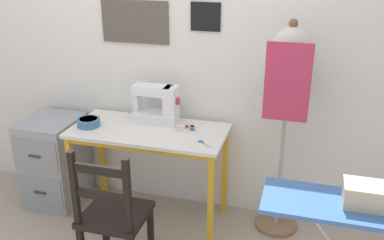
{
  "coord_description": "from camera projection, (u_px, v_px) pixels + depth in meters",
  "views": [
    {
      "loc": [
        1.08,
        -2.39,
        1.99
      ],
      "look_at": [
        0.34,
        0.25,
        0.88
      ],
      "focal_mm": 40.0,
      "sensor_mm": 36.0,
      "label": 1
    }
  ],
  "objects": [
    {
      "name": "thread_spool_near_machine",
      "position": [
        179.0,
        128.0,
        3.08
      ],
      "size": [
        0.04,
        0.04,
        0.04
      ],
      "color": "silver",
      "rests_on": "sewing_table"
    },
    {
      "name": "filing_cabinet",
      "position": [
        55.0,
        161.0,
        3.51
      ],
      "size": [
        0.41,
        0.49,
        0.72
      ],
      "color": "#93999E",
      "rests_on": "ground_plane"
    },
    {
      "name": "thread_spool_mid_table",
      "position": [
        187.0,
        126.0,
        3.12
      ],
      "size": [
        0.03,
        0.03,
        0.03
      ],
      "color": "red",
      "rests_on": "sewing_table"
    },
    {
      "name": "sewing_table",
      "position": [
        148.0,
        142.0,
        3.13
      ],
      "size": [
        1.14,
        0.55,
        0.76
      ],
      "color": "silver",
      "rests_on": "ground_plane"
    },
    {
      "name": "wall_back",
      "position": [
        162.0,
        49.0,
        3.22
      ],
      "size": [
        10.0,
        0.07,
        2.55
      ],
      "color": "silver",
      "rests_on": "ground_plane"
    },
    {
      "name": "wooden_chair",
      "position": [
        113.0,
        216.0,
        2.68
      ],
      "size": [
        0.4,
        0.38,
        0.91
      ],
      "color": "black",
      "rests_on": "ground_plane"
    },
    {
      "name": "dress_form",
      "position": [
        288.0,
        83.0,
        2.86
      ],
      "size": [
        0.35,
        0.32,
        1.57
      ],
      "color": "#846647",
      "rests_on": "ground_plane"
    },
    {
      "name": "fabric_bowl",
      "position": [
        89.0,
        122.0,
        3.15
      ],
      "size": [
        0.17,
        0.17,
        0.06
      ],
      "color": "teal",
      "rests_on": "sewing_table"
    },
    {
      "name": "scissors",
      "position": [
        203.0,
        143.0,
        2.88
      ],
      "size": [
        0.12,
        0.11,
        0.01
      ],
      "color": "silver",
      "rests_on": "sewing_table"
    },
    {
      "name": "ironing_board",
      "position": [
        367.0,
        216.0,
        2.07
      ],
      "size": [
        1.01,
        0.33,
        0.83
      ],
      "color": "#3D6BAD",
      "rests_on": "ground_plane"
    },
    {
      "name": "sewing_machine",
      "position": [
        158.0,
        105.0,
        3.18
      ],
      "size": [
        0.35,
        0.16,
        0.31
      ],
      "color": "white",
      "rests_on": "sewing_table"
    },
    {
      "name": "storage_box",
      "position": [
        365.0,
        195.0,
        2.05
      ],
      "size": [
        0.21,
        0.15,
        0.12
      ],
      "color": "beige",
      "rests_on": "ironing_board"
    },
    {
      "name": "thread_spool_far_edge",
      "position": [
        192.0,
        128.0,
        3.08
      ],
      "size": [
        0.04,
        0.04,
        0.03
      ],
      "color": "#2875C1",
      "rests_on": "sewing_table"
    },
    {
      "name": "ground_plane",
      "position": [
        139.0,
        238.0,
        3.15
      ],
      "size": [
        14.0,
        14.0,
        0.0
      ],
      "primitive_type": "plane",
      "color": "tan"
    }
  ]
}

